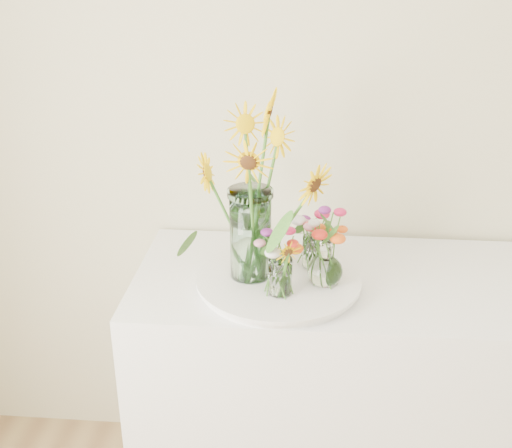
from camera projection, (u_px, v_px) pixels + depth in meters
name	position (u px, v px, depth m)	size (l,w,h in m)	color
counter	(357.00, 398.00, 2.11)	(1.40, 0.60, 0.90)	white
tray	(278.00, 283.00, 1.88)	(0.46, 0.46, 0.03)	white
mason_jar	(250.00, 234.00, 1.83)	(0.12, 0.12, 0.28)	silver
sunflower_bouquet	(250.00, 190.00, 1.78)	(0.71, 0.71, 0.55)	yellow
small_vase_a	(280.00, 277.00, 1.77)	(0.07, 0.07, 0.11)	white
wildflower_posy_a	(280.00, 262.00, 1.75)	(0.17, 0.17, 0.20)	orange
small_vase_b	(325.00, 261.00, 1.82)	(0.10, 0.10, 0.15)	white
wildflower_posy_b	(326.00, 247.00, 1.80)	(0.19, 0.19, 0.24)	orange
small_vase_c	(312.00, 252.00, 1.92)	(0.06, 0.06, 0.10)	white
wildflower_posy_c	(313.00, 239.00, 1.90)	(0.18, 0.18, 0.19)	orange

